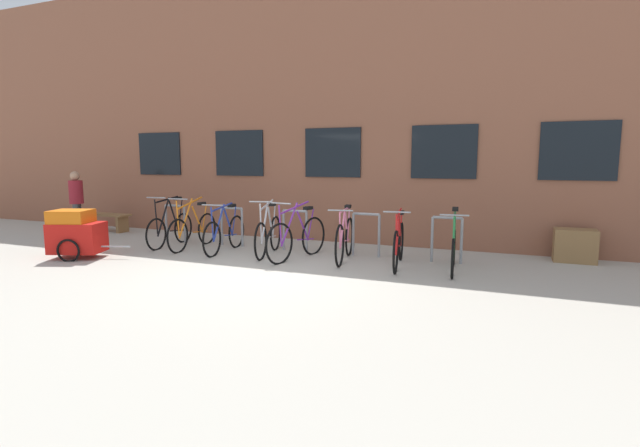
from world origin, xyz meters
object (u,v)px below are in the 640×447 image
object	(u,v)px
bicycle_purple	(297,237)
wooden_bench	(104,218)
bicycle_orange	(193,230)
planter_box	(575,246)
bike_trailer	(76,233)
person_by_bench	(76,199)
bicycle_silver	(268,235)
backpack	(82,232)
bicycle_red	(399,244)
bicycle_black	(170,228)
bicycle_green	(454,249)
bicycle_pink	(345,239)
bicycle_blue	(225,233)

from	to	relation	value
bicycle_purple	wooden_bench	xyz separation A→B (m)	(-6.10, 1.24, -0.07)
bicycle_orange	planter_box	distance (m)	7.40
bike_trailer	wooden_bench	world-z (taller)	bike_trailer
person_by_bench	bike_trailer	bearing A→B (deg)	-41.10
bicycle_silver	backpack	xyz separation A→B (m)	(-4.67, -0.25, -0.17)
bicycle_red	bicycle_black	bearing A→B (deg)	179.18
bike_trailer	wooden_bench	size ratio (longest dim) A/B	0.99
person_by_bench	bicycle_orange	bearing A→B (deg)	-4.85
person_by_bench	planter_box	world-z (taller)	person_by_bench
bicycle_green	bicycle_pink	size ratio (longest dim) A/B	0.93
bicycle_pink	backpack	size ratio (longest dim) A/B	3.97
bicycle_red	planter_box	xyz separation A→B (m)	(2.88, 1.52, -0.09)
bicycle_purple	planter_box	world-z (taller)	bicycle_purple
bicycle_purple	person_by_bench	bearing A→B (deg)	175.61
backpack	bicycle_pink	bearing A→B (deg)	11.31
bicycle_orange	person_by_bench	size ratio (longest dim) A/B	1.14
planter_box	bicycle_silver	bearing A→B (deg)	-164.68
bicycle_green	bike_trailer	bearing A→B (deg)	-166.62
bicycle_silver	backpack	world-z (taller)	bicycle_silver
bicycle_orange	person_by_bench	xyz separation A→B (m)	(-3.66, 0.31, 0.51)
bicycle_orange	bicycle_black	bearing A→B (deg)	177.07
bicycle_pink	bicycle_purple	bearing A→B (deg)	-166.52
bicycle_green	bicycle_silver	xyz separation A→B (m)	(-3.50, 0.05, 0.02)
bicycle_purple	person_by_bench	xyz separation A→B (m)	(-6.15, 0.47, 0.49)
backpack	bicycle_orange	bearing A→B (deg)	13.68
bicycle_orange	bicycle_blue	bearing A→B (deg)	-6.28
bicycle_black	bike_trailer	xyz separation A→B (m)	(-0.78, -1.69, 0.09)
bike_trailer	backpack	size ratio (longest dim) A/B	3.34
bicycle_red	bike_trailer	distance (m)	5.99
bicycle_blue	wooden_bench	distance (m)	4.62
wooden_bench	planter_box	size ratio (longest dim) A/B	2.13
bicycle_green	person_by_bench	world-z (taller)	person_by_bench
bicycle_black	bicycle_pink	xyz separation A→B (m)	(3.97, 0.01, 0.02)
bicycle_pink	planter_box	bearing A→B (deg)	20.23
bicycle_blue	person_by_bench	size ratio (longest dim) A/B	1.11
bicycle_blue	wooden_bench	size ratio (longest dim) A/B	1.16
bicycle_silver	bicycle_pink	distance (m)	1.56
bicycle_black	bike_trailer	size ratio (longest dim) A/B	1.13
wooden_bench	bike_trailer	bearing A→B (deg)	-51.01
bicycle_blue	bicycle_purple	bearing A→B (deg)	-2.37
bicycle_silver	planter_box	bearing A→B (deg)	15.32
bicycle_orange	wooden_bench	distance (m)	3.78
bicycle_red	bike_trailer	xyz separation A→B (m)	(-5.77, -1.62, 0.08)
bicycle_silver	bicycle_orange	size ratio (longest dim) A/B	0.95
planter_box	bicycle_blue	bearing A→B (deg)	-166.16
bicycle_orange	bike_trailer	distance (m)	2.17
bicycle_silver	bicycle_purple	bearing A→B (deg)	-12.26
bicycle_red	backpack	size ratio (longest dim) A/B	4.10
bicycle_green	bicycle_silver	bearing A→B (deg)	179.11
bicycle_pink	bicycle_orange	distance (m)	3.35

